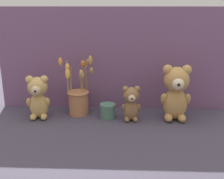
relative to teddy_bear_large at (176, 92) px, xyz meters
The scene contains 7 objects.
ground_plane 0.35m from the teddy_bear_large, behind, with size 4.00×4.00×0.00m, color #3D3847.
backdrop_wall 0.38m from the teddy_bear_large, 152.92° to the left, with size 1.25×0.02×0.55m.
teddy_bear_large is the anchor object (origin of this frame).
teddy_bear_medium 0.69m from the teddy_bear_large, behind, with size 0.12×0.11×0.22m.
teddy_bear_small 0.23m from the teddy_bear_large, behind, with size 0.10×0.09×0.18m.
flower_vase 0.50m from the teddy_bear_large, behind, with size 0.18×0.13×0.32m.
decorative_tin_tall 0.36m from the teddy_bear_large, behind, with size 0.08×0.08×0.07m.
Camera 1 is at (0.05, -1.34, 0.56)m, focal length 45.00 mm.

